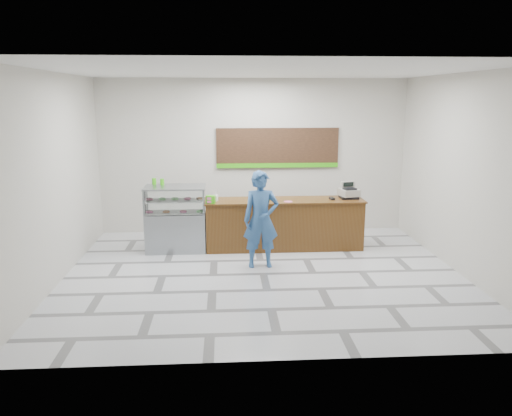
{
  "coord_description": "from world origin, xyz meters",
  "views": [
    {
      "loc": [
        -0.67,
        -8.4,
        3.08
      ],
      "look_at": [
        -0.08,
        0.9,
        1.01
      ],
      "focal_mm": 35.0,
      "sensor_mm": 36.0,
      "label": 1
    }
  ],
  "objects": [
    {
      "name": "back_wall",
      "position": [
        0.0,
        3.0,
        1.75
      ],
      "size": [
        7.0,
        0.0,
        7.0
      ],
      "primitive_type": "plane",
      "rotation": [
        1.57,
        0.0,
        0.0
      ],
      "color": "beige",
      "rests_on": "floor"
    },
    {
      "name": "serving_tray",
      "position": [
        0.08,
        1.63,
        1.04
      ],
      "size": [
        0.35,
        0.25,
        0.02
      ],
      "rotation": [
        0.0,
        0.0,
        0.0
      ],
      "color": "#40B303",
      "rests_on": "sales_counter"
    },
    {
      "name": "customer",
      "position": [
        -0.01,
        0.43,
        0.89
      ],
      "size": [
        0.67,
        0.46,
        1.79
      ],
      "primitive_type": "imported",
      "rotation": [
        0.0,
        0.0,
        0.05
      ],
      "color": "#2C5589",
      "rests_on": "floor"
    },
    {
      "name": "card_terminal",
      "position": [
        1.52,
        1.5,
        1.05
      ],
      "size": [
        0.1,
        0.17,
        0.04
      ],
      "primitive_type": "cube",
      "rotation": [
        0.0,
        0.0,
        0.13
      ],
      "color": "black",
      "rests_on": "sales_counter"
    },
    {
      "name": "green_cup_left",
      "position": [
        -2.11,
        1.81,
        1.4
      ],
      "size": [
        0.08,
        0.08,
        0.13
      ],
      "primitive_type": "cylinder",
      "color": "#38B510",
      "rests_on": "display_case"
    },
    {
      "name": "menu_board",
      "position": [
        0.55,
        2.96,
        1.93
      ],
      "size": [
        2.8,
        0.06,
        0.9
      ],
      "color": "black",
      "rests_on": "back_wall"
    },
    {
      "name": "green_cup_right",
      "position": [
        -1.95,
        1.76,
        1.39
      ],
      "size": [
        0.08,
        0.08,
        0.12
      ],
      "primitive_type": "cylinder",
      "color": "#38B510",
      "rests_on": "display_case"
    },
    {
      "name": "promo_box",
      "position": [
        -0.95,
        1.28,
        1.11
      ],
      "size": [
        0.19,
        0.15,
        0.16
      ],
      "primitive_type": "cube",
      "rotation": [
        0.0,
        0.0,
        -0.19
      ],
      "color": "#38B510",
      "rests_on": "sales_counter"
    },
    {
      "name": "straw_cup",
      "position": [
        -0.84,
        1.54,
        1.09
      ],
      "size": [
        0.08,
        0.08,
        0.12
      ],
      "primitive_type": "cylinder",
      "color": "silver",
      "rests_on": "sales_counter"
    },
    {
      "name": "ceiling",
      "position": [
        0.0,
        0.0,
        3.5
      ],
      "size": [
        7.0,
        7.0,
        0.0
      ],
      "primitive_type": "plane",
      "rotation": [
        3.14,
        0.0,
        0.0
      ],
      "color": "silver",
      "rests_on": "back_wall"
    },
    {
      "name": "display_case",
      "position": [
        -1.67,
        1.55,
        0.68
      ],
      "size": [
        1.22,
        0.72,
        1.33
      ],
      "color": "gray",
      "rests_on": "floor"
    },
    {
      "name": "napkin_box",
      "position": [
        -0.88,
        1.53,
        1.08
      ],
      "size": [
        0.15,
        0.15,
        0.11
      ],
      "primitive_type": "cube",
      "rotation": [
        0.0,
        0.0,
        -0.23
      ],
      "color": "white",
      "rests_on": "sales_counter"
    },
    {
      "name": "floor",
      "position": [
        0.0,
        0.0,
        0.0
      ],
      "size": [
        7.0,
        7.0,
        0.0
      ],
      "primitive_type": "plane",
      "color": "#BDBCC1",
      "rests_on": "ground"
    },
    {
      "name": "cash_register",
      "position": [
        1.9,
        1.62,
        1.16
      ],
      "size": [
        0.44,
        0.45,
        0.34
      ],
      "rotation": [
        0.0,
        0.0,
        0.25
      ],
      "color": "black",
      "rests_on": "sales_counter"
    },
    {
      "name": "sales_counter",
      "position": [
        0.55,
        1.55,
        0.52
      ],
      "size": [
        3.26,
        0.76,
        1.03
      ],
      "color": "#553417",
      "rests_on": "floor"
    },
    {
      "name": "donut_decal",
      "position": [
        0.6,
        1.34,
        1.03
      ],
      "size": [
        0.18,
        0.18,
        0.0
      ],
      "primitive_type": "cylinder",
      "color": "#D15E88",
      "rests_on": "sales_counter"
    }
  ]
}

